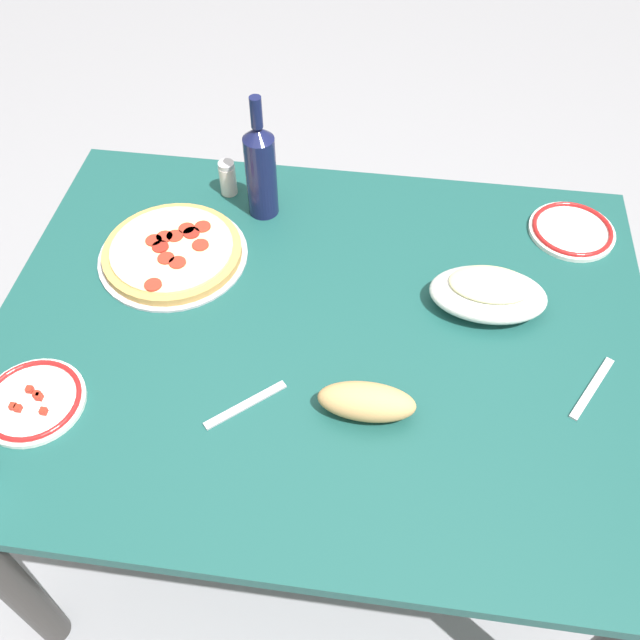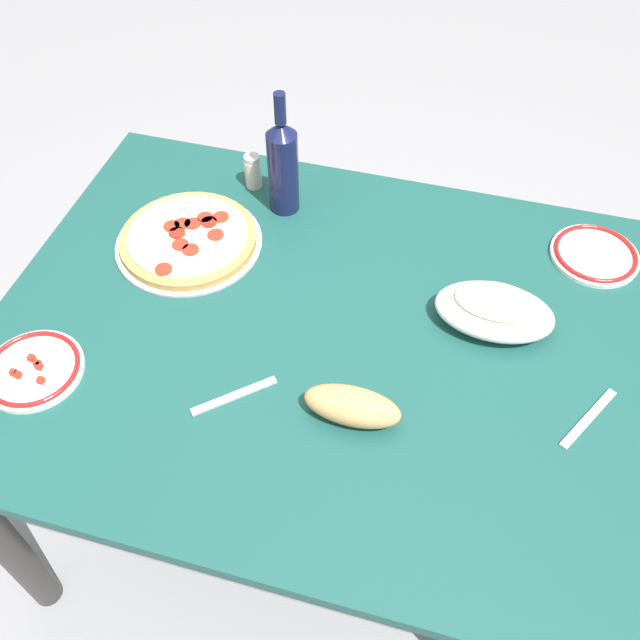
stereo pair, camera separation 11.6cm
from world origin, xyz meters
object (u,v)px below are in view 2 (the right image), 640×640
(dining_table, at_px, (320,362))
(pepperoni_pizza, at_px, (189,239))
(side_plate_far, at_px, (595,254))
(side_plate_near, at_px, (33,369))
(wine_bottle, at_px, (283,165))
(spice_shaker, at_px, (253,171))
(bread_loaf, at_px, (352,406))
(baked_pasta_dish, at_px, (495,310))

(dining_table, distance_m, pepperoni_pizza, 0.41)
(side_plate_far, bearing_deg, side_plate_near, 30.50)
(wine_bottle, xyz_separation_m, spice_shaker, (0.10, -0.05, -0.08))
(dining_table, bearing_deg, spice_shaker, -55.01)
(side_plate_near, height_order, spice_shaker, spice_shaker)
(dining_table, xyz_separation_m, spice_shaker, (0.28, -0.39, 0.15))
(dining_table, bearing_deg, side_plate_near, 26.27)
(dining_table, distance_m, spice_shaker, 0.51)
(side_plate_near, relative_size, side_plate_far, 1.00)
(bread_loaf, bearing_deg, side_plate_far, -127.77)
(dining_table, relative_size, side_plate_near, 6.91)
(wine_bottle, distance_m, side_plate_near, 0.68)
(wine_bottle, xyz_separation_m, side_plate_near, (0.32, 0.59, -0.11))
(bread_loaf, bearing_deg, pepperoni_pizza, -36.74)
(wine_bottle, relative_size, side_plate_far, 1.56)
(baked_pasta_dish, distance_m, spice_shaker, 0.67)
(pepperoni_pizza, xyz_separation_m, baked_pasta_dish, (-0.68, 0.05, 0.03))
(baked_pasta_dish, bearing_deg, spice_shaker, -25.03)
(baked_pasta_dish, bearing_deg, dining_table, 18.37)
(pepperoni_pizza, height_order, side_plate_near, pepperoni_pizza)
(dining_table, xyz_separation_m, side_plate_near, (0.50, 0.25, 0.12))
(dining_table, relative_size, bread_loaf, 7.44)
(dining_table, height_order, side_plate_far, side_plate_far)
(baked_pasta_dish, bearing_deg, wine_bottle, -24.13)
(pepperoni_pizza, distance_m, bread_loaf, 0.58)
(dining_table, height_order, wine_bottle, wine_bottle)
(pepperoni_pizza, bearing_deg, bread_loaf, 143.26)
(dining_table, bearing_deg, side_plate_far, -145.81)
(dining_table, height_order, spice_shaker, spice_shaker)
(side_plate_far, bearing_deg, pepperoni_pizza, 12.74)
(side_plate_far, bearing_deg, bread_loaf, 52.23)
(dining_table, relative_size, wine_bottle, 4.42)
(dining_table, xyz_separation_m, pepperoni_pizza, (0.35, -0.16, 0.13))
(side_plate_far, bearing_deg, spice_shaker, -2.35)
(dining_table, distance_m, side_plate_near, 0.57)
(bread_loaf, height_order, spice_shaker, spice_shaker)
(dining_table, distance_m, side_plate_far, 0.65)
(bread_loaf, bearing_deg, dining_table, -58.83)
(side_plate_far, distance_m, spice_shaker, 0.81)
(side_plate_far, xyz_separation_m, bread_loaf, (0.42, 0.54, 0.03))
(baked_pasta_dish, relative_size, side_plate_far, 1.24)
(dining_table, distance_m, bread_loaf, 0.26)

